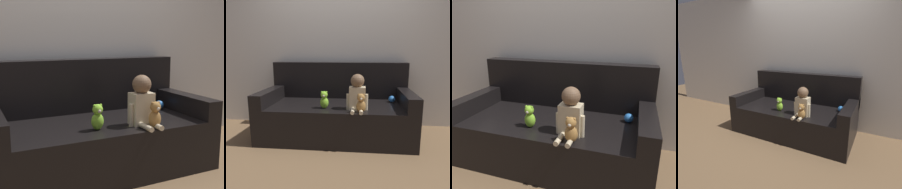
# 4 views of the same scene
# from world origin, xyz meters

# --- Properties ---
(ground_plane) EXTENTS (12.00, 12.00, 0.00)m
(ground_plane) POSITION_xyz_m (0.00, 0.00, 0.00)
(ground_plane) COLOR brown
(wall_back) EXTENTS (8.00, 0.05, 2.60)m
(wall_back) POSITION_xyz_m (0.00, 0.58, 1.30)
(wall_back) COLOR silver
(wall_back) RESTS_ON ground_plane
(couch) EXTENTS (2.02, 1.00, 1.01)m
(couch) POSITION_xyz_m (0.00, 0.07, 0.33)
(couch) COLOR black
(couch) RESTS_ON ground_plane
(person_baby) EXTENTS (0.26, 0.34, 0.44)m
(person_baby) POSITION_xyz_m (0.28, -0.28, 0.67)
(person_baby) COLOR beige
(person_baby) RESTS_ON couch
(teddy_bear_brown) EXTENTS (0.11, 0.10, 0.23)m
(teddy_bear_brown) POSITION_xyz_m (0.33, -0.42, 0.58)
(teddy_bear_brown) COLOR #AD7A3D
(teddy_bear_brown) RESTS_ON couch
(plush_toy_side) EXTENTS (0.11, 0.10, 0.22)m
(plush_toy_side) POSITION_xyz_m (-0.13, -0.26, 0.58)
(plush_toy_side) COLOR #8CD133
(plush_toy_side) RESTS_ON couch
(toy_ball) EXTENTS (0.09, 0.09, 0.09)m
(toy_ball) POSITION_xyz_m (0.76, 0.15, 0.51)
(toy_ball) COLOR #337FDB
(toy_ball) RESTS_ON couch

